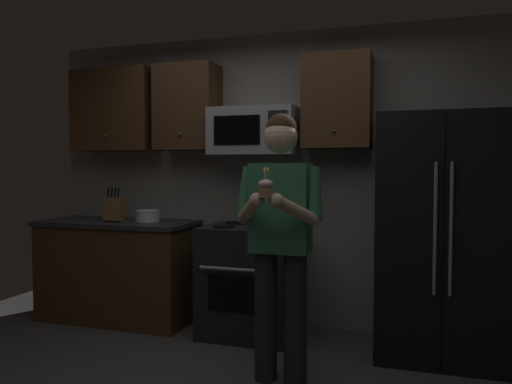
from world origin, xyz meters
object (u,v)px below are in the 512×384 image
object	(u,v)px
microwave	(255,131)
cupcake	(266,188)
person	(280,232)
bowl_large_white	(148,216)
oven_range	(250,280)
knife_block	(115,209)
refrigerator	(440,236)

from	to	relation	value
microwave	cupcake	xyz separation A→B (m)	(0.49, -1.29, -0.43)
person	microwave	bearing A→B (deg)	116.76
bowl_large_white	oven_range	bearing A→B (deg)	-2.32
knife_block	oven_range	bearing A→B (deg)	1.30
oven_range	bowl_large_white	distance (m)	1.12
refrigerator	cupcake	distance (m)	1.57
cupcake	person	bearing A→B (deg)	90.00
cupcake	oven_range	bearing A→B (deg)	112.50
knife_block	cupcake	world-z (taller)	cupcake
person	cupcake	xyz separation A→B (m)	(0.00, -0.33, 0.30)
microwave	person	bearing A→B (deg)	-63.24
oven_range	bowl_large_white	bearing A→B (deg)	177.68
refrigerator	knife_block	world-z (taller)	refrigerator
microwave	bowl_large_white	size ratio (longest dim) A/B	3.27
microwave	cupcake	world-z (taller)	microwave
knife_block	cupcake	xyz separation A→B (m)	(1.78, -1.15, 0.26)
knife_block	microwave	bearing A→B (deg)	6.55
person	cupcake	distance (m)	0.44
microwave	person	xyz separation A→B (m)	(0.49, -0.97, -0.72)
refrigerator	bowl_large_white	distance (m)	2.50
oven_range	person	size ratio (longest dim) A/B	0.53
bowl_large_white	person	world-z (taller)	person
cupcake	refrigerator	bearing A→B (deg)	48.25
microwave	refrigerator	xyz separation A→B (m)	(1.50, -0.16, -0.82)
microwave	knife_block	xyz separation A→B (m)	(-1.29, -0.15, -0.69)
microwave	cupcake	distance (m)	1.45
bowl_large_white	microwave	bearing A→B (deg)	4.54
refrigerator	cupcake	bearing A→B (deg)	-131.75
refrigerator	bowl_large_white	bearing A→B (deg)	178.18
oven_range	cupcake	world-z (taller)	cupcake
oven_range	refrigerator	size ratio (longest dim) A/B	0.52
microwave	cupcake	bearing A→B (deg)	-69.39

